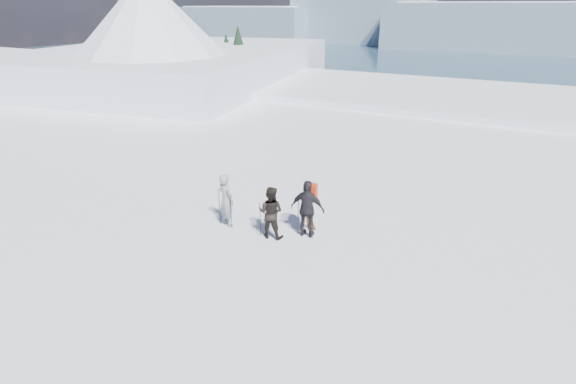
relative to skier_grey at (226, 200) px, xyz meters
name	(u,v)px	position (x,y,z in m)	size (l,w,h in m)	color
lake_basin	(451,175)	(3.90, 27.04, -7.43)	(820.00, 820.00, 71.62)	white
far_mountain_range	(575,23)	(33.51, 451.82, -8.12)	(770.00, 110.00, 53.00)	slate
near_ridge	(197,110)	(-22.66, 26.38, -4.41)	(31.37, 35.68, 25.62)	white
skier_grey	(226,200)	(0.00, 0.00, 0.00)	(0.68, 0.45, 1.86)	gray
skier_dark	(271,212)	(1.77, -0.04, -0.05)	(0.85, 0.67, 1.76)	black
skier_pack	(308,209)	(2.80, 0.55, 0.04)	(1.14, 0.47, 1.94)	black
backpack	(311,171)	(2.77, 0.80, 1.27)	(0.41, 0.23, 0.53)	red
ski_poles	(265,216)	(1.48, 0.08, -0.31)	(3.32, 0.70, 1.34)	black
skis_loose	(309,219)	(2.32, 1.71, -0.92)	(1.11, 1.52, 0.03)	black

